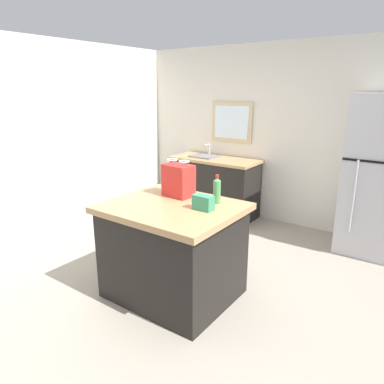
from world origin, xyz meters
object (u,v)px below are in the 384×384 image
small_box (203,203)px  bottle (217,190)px  kitchen_island (173,250)px  shopping_bag (178,180)px  refrigerator (383,177)px

small_box → bottle: size_ratio=0.67×
kitchen_island → bottle: size_ratio=4.44×
shopping_bag → bottle: bearing=3.4°
small_box → refrigerator: bearing=62.3°
kitchen_island → small_box: small_box is taller
kitchen_island → bottle: (0.29, 0.28, 0.56)m
kitchen_island → bottle: 0.69m
small_box → bottle: 0.23m
shopping_bag → bottle: shopping_bag is taller
kitchen_island → small_box: bearing=10.3°
shopping_bag → bottle: (0.42, 0.02, -0.04)m
kitchen_island → bottle: bottle is taller
kitchen_island → bottle: bearing=43.8°
refrigerator → bottle: size_ratio=7.01×
shopping_bag → bottle: 0.42m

